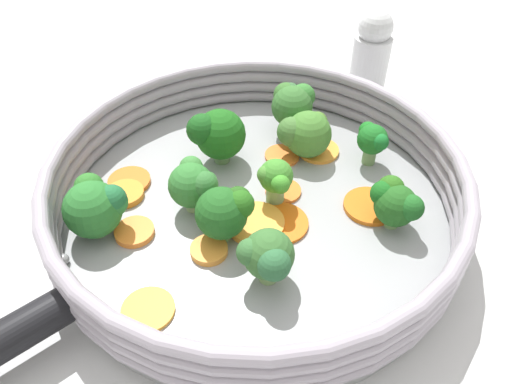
{
  "coord_description": "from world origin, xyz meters",
  "views": [
    {
      "loc": [
        -0.3,
        0.07,
        0.32
      ],
      "look_at": [
        0.0,
        0.0,
        0.03
      ],
      "focal_mm": 35.0,
      "sensor_mm": 36.0,
      "label": 1
    }
  ],
  "objects_px": {
    "broccoli_floret_1": "(215,133)",
    "salt_shaker": "(371,53)",
    "broccoli_floret_7": "(225,211)",
    "broccoli_floret_8": "(292,103)",
    "carrot_slice_1": "(256,224)",
    "carrot_slice_9": "(135,232)",
    "broccoli_floret_6": "(268,256)",
    "carrot_slice_4": "(283,191)",
    "broccoli_floret_4": "(306,133)",
    "broccoli_floret_5": "(194,184)",
    "carrot_slice_2": "(129,181)",
    "carrot_slice_7": "(125,194)",
    "broccoli_floret_3": "(395,202)",
    "skillet": "(256,212)",
    "broccoli_floret_2": "(96,206)",
    "carrot_slice_11": "(370,206)",
    "broccoli_floret_9": "(276,181)",
    "carrot_slice_8": "(280,223)",
    "carrot_slice_10": "(148,310)",
    "carrot_slice_3": "(318,150)",
    "broccoli_floret_0": "(372,140)",
    "carrot_slice_0": "(209,250)",
    "carrot_slice_5": "(282,156)",
    "carrot_slice_6": "(307,144)"
  },
  "relations": [
    {
      "from": "broccoli_floret_1",
      "to": "salt_shaker",
      "type": "height_order",
      "value": "salt_shaker"
    },
    {
      "from": "broccoli_floret_7",
      "to": "broccoli_floret_8",
      "type": "xyz_separation_m",
      "value": [
        0.13,
        -0.09,
        0.0
      ]
    },
    {
      "from": "carrot_slice_1",
      "to": "carrot_slice_9",
      "type": "distance_m",
      "value": 0.1
    },
    {
      "from": "broccoli_floret_6",
      "to": "carrot_slice_4",
      "type": "bearing_deg",
      "value": -23.27
    },
    {
      "from": "carrot_slice_1",
      "to": "broccoli_floret_4",
      "type": "height_order",
      "value": "broccoli_floret_4"
    },
    {
      "from": "broccoli_floret_5",
      "to": "broccoli_floret_6",
      "type": "height_order",
      "value": "same"
    },
    {
      "from": "carrot_slice_2",
      "to": "broccoli_floret_7",
      "type": "relative_size",
      "value": 0.77
    },
    {
      "from": "carrot_slice_7",
      "to": "broccoli_floret_3",
      "type": "relative_size",
      "value": 0.76
    },
    {
      "from": "skillet",
      "to": "broccoli_floret_7",
      "type": "bearing_deg",
      "value": 134.33
    },
    {
      "from": "broccoli_floret_1",
      "to": "broccoli_floret_4",
      "type": "distance_m",
      "value": 0.08
    },
    {
      "from": "broccoli_floret_2",
      "to": "broccoli_floret_7",
      "type": "distance_m",
      "value": 0.1
    },
    {
      "from": "carrot_slice_7",
      "to": "broccoli_floret_1",
      "type": "bearing_deg",
      "value": -72.08
    },
    {
      "from": "carrot_slice_9",
      "to": "carrot_slice_11",
      "type": "distance_m",
      "value": 0.2
    },
    {
      "from": "broccoli_floret_5",
      "to": "broccoli_floret_9",
      "type": "relative_size",
      "value": 1.03
    },
    {
      "from": "carrot_slice_7",
      "to": "carrot_slice_8",
      "type": "height_order",
      "value": "carrot_slice_7"
    },
    {
      "from": "broccoli_floret_3",
      "to": "broccoli_floret_7",
      "type": "relative_size",
      "value": 0.9
    },
    {
      "from": "skillet",
      "to": "broccoli_floret_4",
      "type": "bearing_deg",
      "value": -47.85
    },
    {
      "from": "carrot_slice_2",
      "to": "salt_shaker",
      "type": "xyz_separation_m",
      "value": [
        0.12,
        -0.28,
        0.03
      ]
    },
    {
      "from": "carrot_slice_2",
      "to": "broccoli_floret_6",
      "type": "xyz_separation_m",
      "value": [
        -0.14,
        -0.09,
        0.03
      ]
    },
    {
      "from": "broccoli_floret_1",
      "to": "broccoli_floret_5",
      "type": "distance_m",
      "value": 0.06
    },
    {
      "from": "carrot_slice_2",
      "to": "broccoli_floret_5",
      "type": "relative_size",
      "value": 0.84
    },
    {
      "from": "skillet",
      "to": "carrot_slice_4",
      "type": "distance_m",
      "value": 0.03
    },
    {
      "from": "carrot_slice_8",
      "to": "broccoli_floret_6",
      "type": "xyz_separation_m",
      "value": [
        -0.05,
        0.03,
        0.03
      ]
    },
    {
      "from": "carrot_slice_10",
      "to": "broccoli_floret_4",
      "type": "relative_size",
      "value": 0.74
    },
    {
      "from": "broccoli_floret_4",
      "to": "broccoli_floret_1",
      "type": "bearing_deg",
      "value": 82.59
    },
    {
      "from": "skillet",
      "to": "carrot_slice_3",
      "type": "relative_size",
      "value": 8.43
    },
    {
      "from": "broccoli_floret_0",
      "to": "carrot_slice_8",
      "type": "bearing_deg",
      "value": 119.14
    },
    {
      "from": "broccoli_floret_0",
      "to": "broccoli_floret_8",
      "type": "distance_m",
      "value": 0.09
    },
    {
      "from": "broccoli_floret_4",
      "to": "carrot_slice_8",
      "type": "bearing_deg",
      "value": 150.03
    },
    {
      "from": "carrot_slice_0",
      "to": "broccoli_floret_0",
      "type": "distance_m",
      "value": 0.18
    },
    {
      "from": "carrot_slice_3",
      "to": "broccoli_floret_4",
      "type": "height_order",
      "value": "broccoli_floret_4"
    },
    {
      "from": "broccoli_floret_0",
      "to": "broccoli_floret_6",
      "type": "bearing_deg",
      "value": 130.77
    },
    {
      "from": "carrot_slice_4",
      "to": "broccoli_floret_7",
      "type": "height_order",
      "value": "broccoli_floret_7"
    },
    {
      "from": "carrot_slice_3",
      "to": "carrot_slice_1",
      "type": "bearing_deg",
      "value": 134.48
    },
    {
      "from": "carrot_slice_3",
      "to": "broccoli_floret_7",
      "type": "relative_size",
      "value": 0.8
    },
    {
      "from": "carrot_slice_2",
      "to": "carrot_slice_7",
      "type": "xyz_separation_m",
      "value": [
        -0.02,
        0.0,
        0.0
      ]
    },
    {
      "from": "carrot_slice_3",
      "to": "carrot_slice_5",
      "type": "bearing_deg",
      "value": 88.81
    },
    {
      "from": "carrot_slice_10",
      "to": "broccoli_floret_0",
      "type": "height_order",
      "value": "broccoli_floret_0"
    },
    {
      "from": "broccoli_floret_8",
      "to": "carrot_slice_0",
      "type": "bearing_deg",
      "value": 141.97
    },
    {
      "from": "broccoli_floret_2",
      "to": "broccoli_floret_5",
      "type": "distance_m",
      "value": 0.08
    },
    {
      "from": "salt_shaker",
      "to": "broccoli_floret_8",
      "type": "bearing_deg",
      "value": 123.75
    },
    {
      "from": "carrot_slice_4",
      "to": "broccoli_floret_4",
      "type": "bearing_deg",
      "value": -36.69
    },
    {
      "from": "broccoli_floret_8",
      "to": "broccoli_floret_0",
      "type": "bearing_deg",
      "value": -139.76
    },
    {
      "from": "broccoli_floret_2",
      "to": "carrot_slice_6",
      "type": "bearing_deg",
      "value": -71.47
    },
    {
      "from": "broccoli_floret_8",
      "to": "broccoli_floret_1",
      "type": "bearing_deg",
      "value": 110.25
    },
    {
      "from": "carrot_slice_10",
      "to": "broccoli_floret_2",
      "type": "height_order",
      "value": "broccoli_floret_2"
    },
    {
      "from": "broccoli_floret_3",
      "to": "carrot_slice_5",
      "type": "bearing_deg",
      "value": 30.43
    },
    {
      "from": "carrot_slice_4",
      "to": "broccoli_floret_9",
      "type": "height_order",
      "value": "broccoli_floret_9"
    },
    {
      "from": "carrot_slice_4",
      "to": "carrot_slice_8",
      "type": "bearing_deg",
      "value": 159.85
    },
    {
      "from": "broccoli_floret_2",
      "to": "salt_shaker",
      "type": "relative_size",
      "value": 0.52
    }
  ]
}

